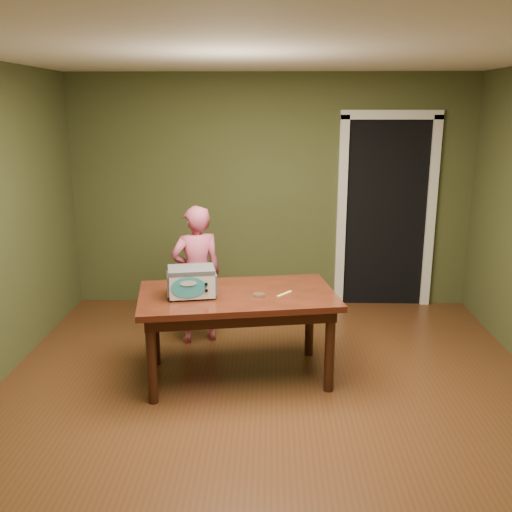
% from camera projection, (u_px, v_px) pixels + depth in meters
% --- Properties ---
extents(floor, '(5.00, 5.00, 0.00)m').
position_uv_depth(floor, '(269.00, 410.00, 4.32)').
color(floor, '#552E18').
rests_on(floor, ground).
extents(room_shell, '(4.52, 5.02, 2.61)m').
position_uv_depth(room_shell, '(270.00, 186.00, 3.89)').
color(room_shell, '#424826').
rests_on(room_shell, ground).
extents(doorway, '(1.10, 0.66, 2.25)m').
position_uv_depth(doorway, '(381.00, 210.00, 6.71)').
color(doorway, black).
rests_on(doorway, ground).
extents(dining_table, '(1.73, 1.15, 0.75)m').
position_uv_depth(dining_table, '(237.00, 304.00, 4.71)').
color(dining_table, black).
rests_on(dining_table, floor).
extents(toy_oven, '(0.43, 0.33, 0.24)m').
position_uv_depth(toy_oven, '(192.00, 281.00, 4.56)').
color(toy_oven, '#4C4F54').
rests_on(toy_oven, dining_table).
extents(baking_pan, '(0.10, 0.10, 0.02)m').
position_uv_depth(baking_pan, '(259.00, 295.00, 4.60)').
color(baking_pan, silver).
rests_on(baking_pan, dining_table).
extents(spatula, '(0.13, 0.16, 0.01)m').
position_uv_depth(spatula, '(285.00, 294.00, 4.65)').
color(spatula, '#E7CC64').
rests_on(spatula, dining_table).
extents(child, '(0.57, 0.48, 1.35)m').
position_uv_depth(child, '(197.00, 275.00, 5.46)').
color(child, '#C24F6F').
rests_on(child, floor).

